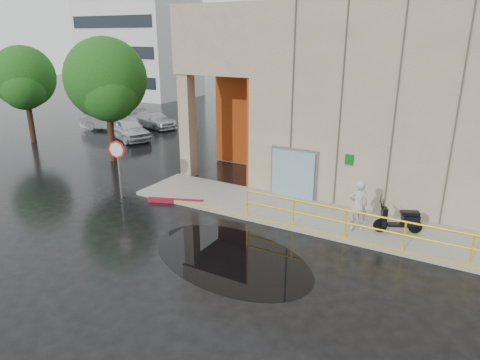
% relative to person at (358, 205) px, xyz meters
% --- Properties ---
extents(ground, '(120.00, 120.00, 0.00)m').
position_rel_person_xyz_m(ground, '(-3.46, -3.99, -1.07)').
color(ground, black).
rests_on(ground, ground).
extents(sidewalk, '(20.00, 3.00, 0.15)m').
position_rel_person_xyz_m(sidewalk, '(0.54, 0.51, -0.99)').
color(sidewalk, gray).
rests_on(sidewalk, ground).
extents(building, '(20.00, 10.17, 8.00)m').
position_rel_person_xyz_m(building, '(1.64, 7.00, 3.14)').
color(building, gray).
rests_on(building, ground).
extents(guardrail, '(9.56, 0.06, 1.03)m').
position_rel_person_xyz_m(guardrail, '(0.79, -0.84, -0.39)').
color(guardrail, yellow).
rests_on(guardrail, sidewalk).
extents(distant_building, '(12.00, 8.08, 15.00)m').
position_rel_person_xyz_m(distant_building, '(-31.46, 23.99, 6.43)').
color(distant_building, silver).
rests_on(distant_building, ground).
extents(person, '(0.80, 0.70, 1.84)m').
position_rel_person_xyz_m(person, '(0.00, 0.00, 0.00)').
color(person, '#BBBBC0').
rests_on(person, sidewalk).
extents(scooter, '(1.69, 1.17, 1.29)m').
position_rel_person_xyz_m(scooter, '(1.34, 0.47, -0.18)').
color(scooter, black).
rests_on(scooter, sidewalk).
extents(stop_sign, '(0.76, 0.25, 2.59)m').
position_rel_person_xyz_m(stop_sign, '(-9.71, -1.66, 0.82)').
color(stop_sign, slate).
rests_on(stop_sign, ground).
extents(red_curb, '(2.31, 1.02, 0.18)m').
position_rel_person_xyz_m(red_curb, '(-7.37, -0.89, -0.98)').
color(red_curb, maroon).
rests_on(red_curb, ground).
extents(puddle, '(6.67, 5.03, 0.01)m').
position_rel_person_xyz_m(puddle, '(-2.98, -3.74, -1.07)').
color(puddle, black).
rests_on(puddle, ground).
extents(car_a, '(4.66, 3.35, 1.47)m').
position_rel_person_xyz_m(car_a, '(-17.27, 6.76, -0.33)').
color(car_a, silver).
rests_on(car_a, ground).
extents(car_b, '(4.42, 2.56, 1.38)m').
position_rel_person_xyz_m(car_b, '(-20.68, 8.42, -0.38)').
color(car_b, silver).
rests_on(car_b, ground).
extents(car_c, '(4.53, 2.58, 1.24)m').
position_rel_person_xyz_m(car_c, '(-18.40, 10.65, -0.45)').
color(car_c, '#ABAEB2').
rests_on(car_c, ground).
extents(tree_near, '(4.33, 4.33, 6.68)m').
position_rel_person_xyz_m(tree_near, '(-14.24, 2.41, 3.27)').
color(tree_near, black).
rests_on(tree_near, ground).
extents(tree_far, '(3.90, 3.89, 6.14)m').
position_rel_person_xyz_m(tree_far, '(-22.11, 3.01, 2.96)').
color(tree_far, black).
rests_on(tree_far, ground).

